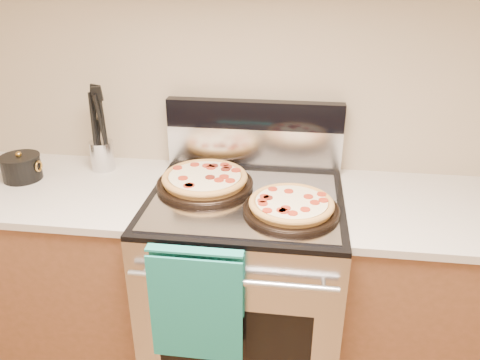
# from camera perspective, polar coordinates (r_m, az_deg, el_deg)

# --- Properties ---
(wall_back) EXTENTS (4.00, 0.00, 4.00)m
(wall_back) POSITION_cam_1_polar(r_m,az_deg,el_deg) (2.01, 1.97, 13.50)
(wall_back) COLOR tan
(wall_back) RESTS_ON ground
(range_body) EXTENTS (0.76, 0.68, 0.90)m
(range_body) POSITION_cam_1_polar(r_m,az_deg,el_deg) (2.08, 0.60, -13.74)
(range_body) COLOR #B7B7BC
(range_body) RESTS_ON ground
(oven_window) EXTENTS (0.56, 0.01, 0.40)m
(oven_window) POSITION_cam_1_polar(r_m,az_deg,el_deg) (1.83, -0.77, -20.27)
(oven_window) COLOR black
(oven_window) RESTS_ON range_body
(cooktop) EXTENTS (0.76, 0.68, 0.02)m
(cooktop) POSITION_cam_1_polar(r_m,az_deg,el_deg) (1.83, 0.66, -2.42)
(cooktop) COLOR black
(cooktop) RESTS_ON range_body
(backsplash_lower) EXTENTS (0.76, 0.06, 0.18)m
(backsplash_lower) POSITION_cam_1_polar(r_m,az_deg,el_deg) (2.07, 1.72, 3.99)
(backsplash_lower) COLOR silver
(backsplash_lower) RESTS_ON cooktop
(backsplash_upper) EXTENTS (0.76, 0.06, 0.12)m
(backsplash_upper) POSITION_cam_1_polar(r_m,az_deg,el_deg) (2.02, 1.77, 7.97)
(backsplash_upper) COLOR black
(backsplash_upper) RESTS_ON backsplash_lower
(oven_handle) EXTENTS (0.70, 0.03, 0.03)m
(oven_handle) POSITION_cam_1_polar(r_m,az_deg,el_deg) (1.57, -1.06, -12.29)
(oven_handle) COLOR silver
(oven_handle) RESTS_ON range_body
(dish_towel) EXTENTS (0.32, 0.05, 0.42)m
(dish_towel) POSITION_cam_1_polar(r_m,az_deg,el_deg) (1.65, -5.29, -14.67)
(dish_towel) COLOR #197C7F
(dish_towel) RESTS_ON oven_handle
(foil_sheet) EXTENTS (0.70, 0.55, 0.01)m
(foil_sheet) POSITION_cam_1_polar(r_m,az_deg,el_deg) (1.79, 0.55, -2.49)
(foil_sheet) COLOR gray
(foil_sheet) RESTS_ON cooktop
(cabinet_left) EXTENTS (1.00, 0.62, 0.88)m
(cabinet_left) POSITION_cam_1_polar(r_m,az_deg,el_deg) (2.36, -21.47, -10.79)
(cabinet_left) COLOR brown
(cabinet_left) RESTS_ON ground
(countertop_left) EXTENTS (1.02, 0.64, 0.03)m
(countertop_left) POSITION_cam_1_polar(r_m,az_deg,el_deg) (2.14, -23.37, -0.78)
(countertop_left) COLOR #BDB5A9
(countertop_left) RESTS_ON cabinet_left
(cabinet_right) EXTENTS (1.00, 0.62, 0.88)m
(cabinet_right) POSITION_cam_1_polar(r_m,az_deg,el_deg) (2.21, 24.77, -14.13)
(cabinet_right) COLOR brown
(cabinet_right) RESTS_ON ground
(countertop_right) EXTENTS (1.02, 0.64, 0.03)m
(countertop_right) POSITION_cam_1_polar(r_m,az_deg,el_deg) (1.97, 27.12, -3.69)
(countertop_right) COLOR #BDB5A9
(countertop_right) RESTS_ON cabinet_right
(pepperoni_pizza_back) EXTENTS (0.42, 0.42, 0.05)m
(pepperoni_pizza_back) POSITION_cam_1_polar(r_m,az_deg,el_deg) (1.89, -4.31, 0.00)
(pepperoni_pizza_back) COLOR #C18A3B
(pepperoni_pizza_back) RESTS_ON foil_sheet
(pepperoni_pizza_front) EXTENTS (0.41, 0.41, 0.05)m
(pepperoni_pizza_front) POSITION_cam_1_polar(r_m,az_deg,el_deg) (1.71, 6.27, -3.14)
(pepperoni_pizza_front) COLOR #C18A3B
(pepperoni_pizza_front) RESTS_ON foil_sheet
(utensil_crock) EXTENTS (0.12, 0.12, 0.13)m
(utensil_crock) POSITION_cam_1_polar(r_m,az_deg,el_deg) (2.16, -16.42, 2.90)
(utensil_crock) COLOR silver
(utensil_crock) RESTS_ON countertop_left
(saucepan) EXTENTS (0.17, 0.17, 0.10)m
(saucepan) POSITION_cam_1_polar(r_m,az_deg,el_deg) (2.18, -25.08, 1.28)
(saucepan) COLOR black
(saucepan) RESTS_ON countertop_left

